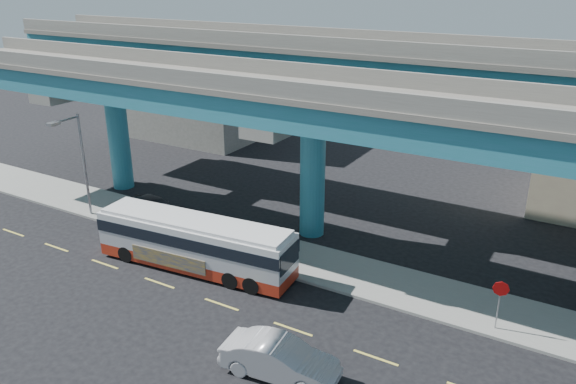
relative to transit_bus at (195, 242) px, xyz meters
The scene contains 10 objects.
ground 4.21m from the transit_bus, 30.45° to the right, with size 120.00×120.00×0.00m, color black.
sidewalk 5.10m from the transit_bus, 46.29° to the left, with size 70.00×4.00×0.15m, color gray.
lane_markings 4.36m from the transit_bus, 34.10° to the right, with size 58.00×0.12×0.01m.
viaduct 10.92m from the transit_bus, 64.72° to the left, with size 52.00×12.40×11.70m.
building_concrete 27.75m from the transit_bus, 127.07° to the left, with size 12.00×10.00×9.00m, color gray.
transit_bus is the anchor object (origin of this frame).
sedan 9.98m from the transit_bus, 31.75° to the right, with size 4.93×2.19×1.57m, color #A2A2A6.
parked_car 7.48m from the transit_bus, 150.11° to the left, with size 4.23×1.82×1.42m, color #2E2E33.
street_lamp 11.05m from the transit_bus, behind, with size 0.50×2.25×6.72m.
stop_sign 15.43m from the transit_bus, ahead, with size 0.71×0.15×2.39m.
Camera 1 is at (14.58, -18.83, 15.05)m, focal length 35.00 mm.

